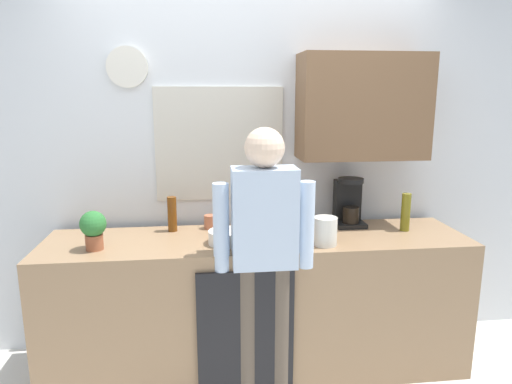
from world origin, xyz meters
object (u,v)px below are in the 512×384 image
coffee_maker (348,204)px  storage_canister (325,231)px  potted_plant (93,228)px  person_at_sink (264,244)px  bottle_red_vinegar (259,225)px  cup_yellow_cup (299,226)px  bottle_amber_beer (172,214)px  cup_terracotta_mug (210,222)px  mixing_bowl (227,237)px  bottle_olive_oil (406,212)px

coffee_maker → storage_canister: (-0.27, -0.40, -0.06)m
potted_plant → coffee_maker: bearing=11.5°
coffee_maker → person_at_sink: 0.83m
coffee_maker → bottle_red_vinegar: size_ratio=1.50×
bottle_red_vinegar → cup_yellow_cup: size_ratio=2.59×
storage_canister → coffee_maker: bearing=56.3°
bottle_amber_beer → cup_yellow_cup: (0.82, -0.12, -0.07)m
coffee_maker → cup_terracotta_mug: size_ratio=3.59×
cup_terracotta_mug → mixing_bowl: cup_terracotta_mug is taller
bottle_red_vinegar → coffee_maker: bearing=25.0°
bottle_olive_oil → mixing_bowl: (-1.18, -0.13, -0.09)m
mixing_bowl → bottle_olive_oil: bearing=6.2°
storage_canister → person_at_sink: person_at_sink is taller
bottle_olive_oil → cup_yellow_cup: bottle_olive_oil is taller
cup_terracotta_mug → potted_plant: bearing=-152.8°
coffee_maker → cup_terracotta_mug: 0.95m
bottle_red_vinegar → mixing_bowl: size_ratio=1.00×
mixing_bowl → storage_canister: (0.58, -0.10, 0.05)m
bottle_red_vinegar → storage_canister: 0.40m
coffee_maker → bottle_amber_beer: coffee_maker is taller
bottle_amber_beer → cup_yellow_cup: 0.83m
bottle_olive_oil → bottle_amber_beer: 1.53m
mixing_bowl → coffee_maker: bearing=19.8°
coffee_maker → mixing_bowl: coffee_maker is taller
cup_terracotta_mug → bottle_red_vinegar: bearing=-48.1°
bottle_amber_beer → storage_canister: 1.00m
cup_yellow_cup → potted_plant: potted_plant is taller
cup_yellow_cup → mixing_bowl: bearing=-160.7°
cup_terracotta_mug → storage_canister: storage_canister is taller
potted_plant → person_at_sink: size_ratio=0.14×
bottle_olive_oil → person_at_sink: (-0.98, -0.34, -0.06)m
bottle_red_vinegar → bottle_olive_oil: (0.98, 0.13, 0.02)m
bottle_amber_beer → person_at_sink: bearing=-42.9°
coffee_maker → cup_yellow_cup: bearing=-159.6°
coffee_maker → bottle_olive_oil: size_ratio=1.32×
coffee_maker → potted_plant: coffee_maker is taller
cup_yellow_cup → potted_plant: bearing=-171.2°
cup_yellow_cup → person_at_sink: (-0.28, -0.38, 0.02)m
potted_plant → person_at_sink: 0.99m
person_at_sink → bottle_amber_beer: bearing=136.6°
cup_yellow_cup → mixing_bowl: (-0.48, -0.17, -0.00)m
storage_canister → bottle_olive_oil: bearing=20.5°
cup_yellow_cup → storage_canister: size_ratio=0.50×
bottle_red_vinegar → mixing_bowl: (-0.20, -0.00, -0.07)m
coffee_maker → cup_yellow_cup: size_ratio=3.88×
coffee_maker → person_at_sink: bearing=-141.7°
coffee_maker → bottle_olive_oil: bearing=-28.4°
coffee_maker → person_at_sink: person_at_sink is taller
cup_yellow_cup → mixing_bowl: size_ratio=0.39×
bottle_olive_oil → coffee_maker: bearing=151.6°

